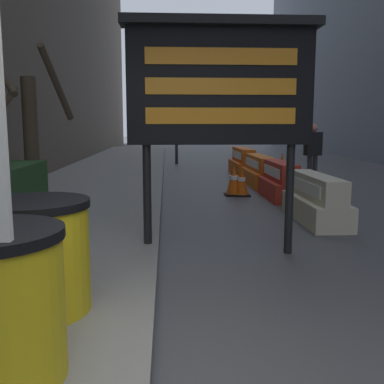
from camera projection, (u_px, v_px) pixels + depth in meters
The scene contains 12 objects.
bare_tree at pixel (26, 118), 9.16m from camera, with size 1.87×1.77×3.10m.
barrel_drum_middle at pixel (35, 256), 3.43m from camera, with size 0.86×0.86×0.87m.
message_board at pixel (220, 85), 5.22m from camera, with size 2.28×0.36×2.78m.
jersey_barrier_cream at pixel (316, 201), 7.36m from camera, with size 0.62×1.90×0.77m.
jersey_barrier_red_striped at pixel (280, 183), 9.64m from camera, with size 0.62×1.71×0.79m.
jersey_barrier_orange_near at pixel (259, 172), 11.83m from camera, with size 0.63×2.15×0.78m.
jersey_barrier_orange_far at pixel (243, 163), 14.30m from camera, with size 0.65×2.15×0.84m.
traffic_cone_near at pixel (234, 180), 10.06m from camera, with size 0.39×0.39×0.70m.
traffic_cone_mid at pixel (282, 166), 13.39m from camera, with size 0.42×0.42×0.75m.
traffic_cone_far at pixel (242, 182), 10.00m from camera, with size 0.37×0.37×0.66m.
traffic_light_near_curb at pixel (176, 99), 17.66m from camera, with size 0.28×0.44×3.57m.
pedestrian_worker at pixel (313, 149), 11.88m from camera, with size 0.45×0.31×1.60m.
Camera 1 is at (0.10, -2.08, 1.58)m, focal length 42.00 mm.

